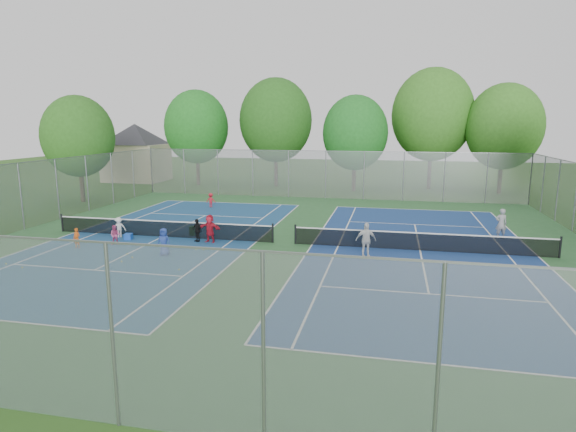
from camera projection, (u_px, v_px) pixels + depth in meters
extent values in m
plane|color=#2A551A|center=(284.00, 243.00, 25.57)|extent=(120.00, 120.00, 0.00)
cube|color=#2E6132|center=(284.00, 243.00, 25.56)|extent=(32.00, 32.00, 0.01)
cube|color=navy|center=(163.00, 237.00, 27.02)|extent=(10.97, 23.77, 0.01)
cube|color=navy|center=(420.00, 250.00, 24.11)|extent=(10.97, 23.77, 0.01)
cube|color=black|center=(162.00, 229.00, 26.93)|extent=(12.87, 0.10, 0.91)
cube|color=black|center=(420.00, 242.00, 24.03)|extent=(12.87, 0.10, 0.91)
cube|color=gray|center=(326.00, 175.00, 40.53)|extent=(32.00, 0.10, 4.00)
cube|color=gray|center=(112.00, 337.00, 9.83)|extent=(32.00, 0.10, 4.00)
cube|color=gray|center=(21.00, 197.00, 28.51)|extent=(0.10, 32.00, 4.00)
cube|color=#B7A88C|center=(137.00, 163.00, 52.78)|extent=(6.00, 5.00, 4.00)
pyramid|color=#2D2D33|center=(134.00, 124.00, 51.98)|extent=(11.03, 11.03, 2.20)
cylinder|color=#443326|center=(198.00, 168.00, 49.25)|extent=(0.36, 0.36, 3.50)
ellipsoid|color=#1D671D|center=(196.00, 127.00, 48.45)|extent=(6.40, 6.40, 7.36)
cylinder|color=#443326|center=(276.00, 167.00, 48.51)|extent=(0.36, 0.36, 3.85)
ellipsoid|color=#235518|center=(276.00, 120.00, 47.63)|extent=(7.20, 7.20, 8.28)
cylinder|color=#443326|center=(354.00, 174.00, 45.00)|extent=(0.36, 0.36, 3.15)
ellipsoid|color=#1D641F|center=(355.00, 133.00, 44.27)|extent=(6.00, 6.00, 6.90)
cylinder|color=#443326|center=(430.00, 167.00, 46.32)|extent=(0.36, 0.36, 4.20)
ellipsoid|color=#326A1E|center=(433.00, 115.00, 45.38)|extent=(7.60, 7.60, 8.74)
cylinder|color=#443326|center=(500.00, 174.00, 43.22)|extent=(0.36, 0.36, 3.50)
ellipsoid|color=#336C1F|center=(504.00, 127.00, 42.42)|extent=(6.60, 6.60, 7.59)
cylinder|color=#443326|center=(82.00, 182.00, 38.80)|extent=(0.36, 0.36, 3.15)
ellipsoid|color=#275B1A|center=(78.00, 136.00, 38.10)|extent=(5.60, 5.60, 6.44)
cube|color=blue|center=(128.00, 237.00, 26.37)|extent=(0.45, 0.45, 0.34)
cube|color=#258A3A|center=(192.00, 231.00, 27.35)|extent=(0.29, 0.29, 0.53)
imported|color=#E75A15|center=(77.00, 238.00, 24.50)|extent=(0.39, 0.27, 1.05)
imported|color=#CE5086|center=(115.00, 235.00, 25.11)|extent=(0.61, 0.54, 1.07)
imported|color=silver|center=(119.00, 227.00, 26.81)|extent=(0.84, 0.66, 1.14)
imported|color=black|center=(197.00, 230.00, 25.84)|extent=(0.79, 0.65, 1.25)
imported|color=#273F90|center=(164.00, 242.00, 23.13)|extent=(0.66, 0.44, 1.35)
imported|color=red|center=(210.00, 229.00, 25.66)|extent=(1.47, 0.70, 1.52)
imported|color=#B31927|center=(211.00, 200.00, 36.35)|extent=(0.75, 0.49, 1.09)
imported|color=#959497|center=(501.00, 224.00, 26.48)|extent=(0.66, 0.48, 1.69)
imported|color=silver|center=(366.00, 240.00, 22.84)|extent=(1.06, 0.69, 1.67)
sphere|color=yellow|center=(122.00, 262.00, 22.06)|extent=(0.07, 0.07, 0.07)
sphere|color=#D2E134|center=(204.00, 250.00, 24.07)|extent=(0.07, 0.07, 0.07)
sphere|color=gold|center=(132.00, 258.00, 22.72)|extent=(0.07, 0.07, 0.07)
sphere|color=#C8D932|center=(101.00, 243.00, 25.59)|extent=(0.07, 0.07, 0.07)
sphere|color=#D3EC36|center=(196.00, 250.00, 24.12)|extent=(0.07, 0.07, 0.07)
sphere|color=gold|center=(22.00, 268.00, 21.15)|extent=(0.07, 0.07, 0.07)
sphere|color=yellow|center=(127.00, 254.00, 23.35)|extent=(0.07, 0.07, 0.07)
sphere|color=#BCE334|center=(108.00, 256.00, 23.12)|extent=(0.07, 0.07, 0.07)
sphere|color=#AFC72E|center=(86.00, 243.00, 25.62)|extent=(0.07, 0.07, 0.07)
sphere|color=#A2C42D|center=(77.00, 246.00, 24.86)|extent=(0.07, 0.07, 0.07)
sphere|color=#DDF037|center=(6.00, 264.00, 21.71)|extent=(0.07, 0.07, 0.07)
sphere|color=#DCF037|center=(179.00, 270.00, 20.87)|extent=(0.07, 0.07, 0.07)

